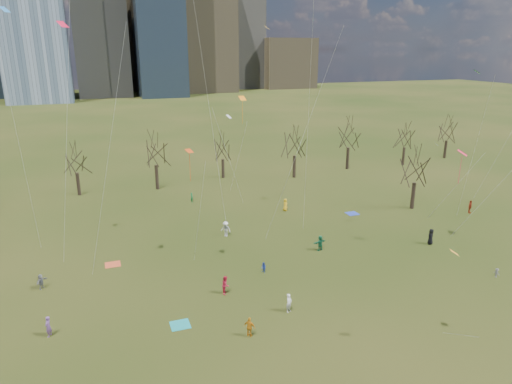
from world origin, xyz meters
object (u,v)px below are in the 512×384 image
object	(u,v)px
person_4	(250,327)
blanket_navy	(352,213)
person_2	(226,285)
blanket_crimson	(113,264)
blanket_teal	(180,325)
person_1	(289,303)

from	to	relation	value
person_4	blanket_navy	bearing A→B (deg)	-93.30
blanket_navy	person_2	distance (m)	27.12
person_2	person_4	bearing A→B (deg)	-158.28
person_2	person_4	world-z (taller)	person_2
blanket_navy	person_2	bearing A→B (deg)	-146.69
blanket_navy	person_4	world-z (taller)	person_4
blanket_navy	blanket_crimson	world-z (taller)	same
blanket_teal	person_4	world-z (taller)	person_4
blanket_teal	blanket_navy	world-z (taller)	same
blanket_crimson	person_2	bearing A→B (deg)	-45.60
person_1	blanket_teal	bearing A→B (deg)	136.58
blanket_crimson	person_1	distance (m)	20.26
person_1	person_2	distance (m)	6.49
person_2	blanket_navy	bearing A→B (deg)	-34.23
blanket_crimson	person_4	bearing A→B (deg)	-60.61
blanket_teal	person_1	world-z (taller)	person_1
blanket_teal	person_2	size ratio (longest dim) A/B	0.90
person_2	person_4	xyz separation A→B (m)	(-0.09, -7.10, -0.04)
blanket_teal	blanket_navy	xyz separation A→B (m)	(27.67, 18.56, 0.00)
blanket_teal	blanket_navy	size ratio (longest dim) A/B	1.00
blanket_navy	person_4	xyz separation A→B (m)	(-22.75, -21.99, 0.83)
person_1	person_4	distance (m)	4.92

